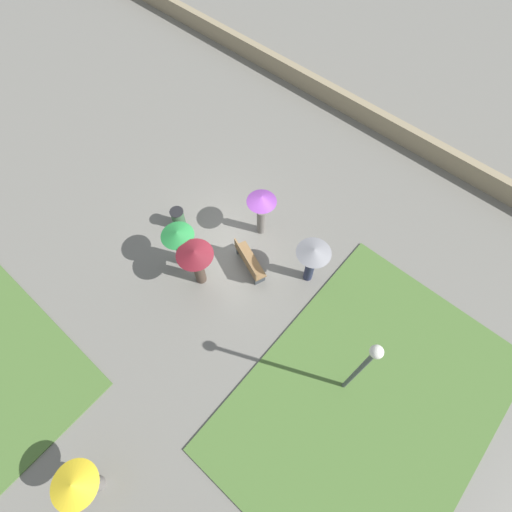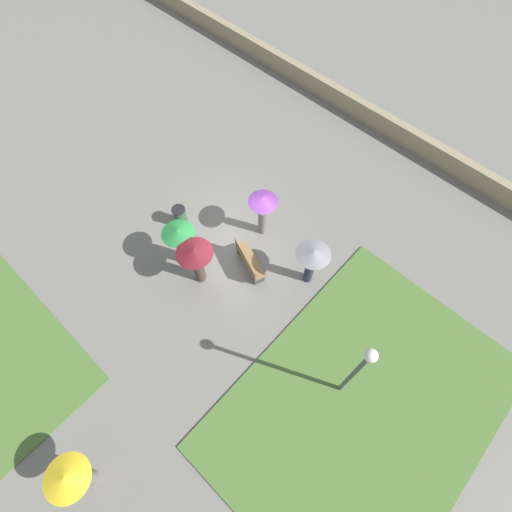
% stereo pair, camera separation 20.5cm
% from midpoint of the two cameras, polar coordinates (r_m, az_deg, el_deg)
% --- Properties ---
extents(ground_plane, '(90.00, 90.00, 0.00)m').
position_cam_midpoint_polar(ground_plane, '(14.43, -3.74, 2.15)').
color(ground_plane, slate).
extents(lawn_patch_near, '(6.37, 8.84, 0.06)m').
position_cam_midpoint_polar(lawn_patch_near, '(12.86, 15.17, -19.56)').
color(lawn_patch_near, '#4C7033').
rests_on(lawn_patch_near, ground_plane).
extents(parapet_wall, '(45.00, 0.35, 0.85)m').
position_cam_midpoint_polar(parapet_wall, '(18.60, 14.61, 19.36)').
color(parapet_wall, gray).
rests_on(parapet_wall, ground_plane).
extents(park_bench, '(1.60, 0.94, 0.90)m').
position_cam_midpoint_polar(park_bench, '(13.48, -1.51, -0.72)').
color(park_bench, brown).
rests_on(park_bench, ground_plane).
extents(lamp_post, '(0.32, 0.32, 3.94)m').
position_cam_midpoint_polar(lamp_post, '(10.37, 14.54, -14.88)').
color(lamp_post, '#474C51').
rests_on(lamp_post, ground_plane).
extents(trash_bin, '(0.49, 0.49, 0.87)m').
position_cam_midpoint_polar(trash_bin, '(14.68, -11.42, 5.27)').
color(trash_bin, '#335638').
rests_on(trash_bin, ground_plane).
extents(crowd_person_maroon, '(1.17, 1.17, 1.94)m').
position_cam_midpoint_polar(crowd_person_maroon, '(12.57, -9.01, -0.51)').
color(crowd_person_maroon, '#47382D').
rests_on(crowd_person_maroon, ground_plane).
extents(crowd_person_green, '(1.07, 1.07, 1.89)m').
position_cam_midpoint_polar(crowd_person_green, '(13.17, -11.26, 1.88)').
color(crowd_person_green, slate).
rests_on(crowd_person_green, ground_plane).
extents(crowd_person_purple, '(1.00, 1.00, 2.03)m').
position_cam_midpoint_polar(crowd_person_purple, '(13.39, 0.35, 7.14)').
color(crowd_person_purple, slate).
rests_on(crowd_person_purple, ground_plane).
extents(crowd_person_grey, '(1.10, 1.10, 1.91)m').
position_cam_midpoint_polar(crowd_person_grey, '(12.56, 7.62, -0.17)').
color(crowd_person_grey, '#282D47').
rests_on(crowd_person_grey, ground_plane).
extents(lone_walker_far_path, '(1.15, 1.15, 1.84)m').
position_cam_midpoint_polar(lone_walker_far_path, '(11.87, -24.42, -27.63)').
color(lone_walker_far_path, slate).
rests_on(lone_walker_far_path, ground_plane).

